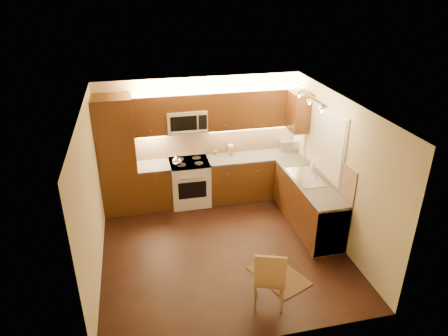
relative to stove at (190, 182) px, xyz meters
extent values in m
cube|color=black|center=(0.30, -1.68, -0.46)|extent=(4.00, 4.00, 0.01)
cube|color=beige|center=(0.30, -1.68, 2.04)|extent=(4.00, 4.00, 0.01)
cube|color=#C2B68E|center=(0.30, 0.32, 0.79)|extent=(4.00, 0.01, 2.50)
cube|color=#C2B68E|center=(0.30, -3.67, 0.79)|extent=(4.00, 0.01, 2.50)
cube|color=#C2B68E|center=(-1.70, -1.68, 0.79)|extent=(0.01, 4.00, 2.50)
cube|color=#C2B68E|center=(2.30, -1.68, 0.79)|extent=(0.01, 4.00, 2.50)
cube|color=#4F2B11|center=(-1.35, 0.02, 0.69)|extent=(0.70, 0.60, 2.30)
cube|color=#4F2B11|center=(-0.69, 0.02, -0.03)|extent=(0.62, 0.60, 0.86)
cube|color=#33302E|center=(-0.69, 0.02, 0.42)|extent=(0.62, 0.60, 0.04)
cube|color=#4F2B11|center=(1.34, 0.02, -0.03)|extent=(1.92, 0.60, 0.86)
cube|color=#33302E|center=(1.34, 0.02, 0.42)|extent=(1.92, 0.60, 0.04)
cube|color=#4F2B11|center=(2.00, -1.28, -0.03)|extent=(0.60, 2.00, 0.86)
cube|color=#33302E|center=(2.00, -1.28, 0.42)|extent=(0.60, 2.00, 0.04)
cube|color=silver|center=(2.00, -1.98, -0.03)|extent=(0.58, 0.60, 0.84)
cube|color=tan|center=(0.65, 0.31, 0.74)|extent=(3.30, 0.02, 0.60)
cube|color=tan|center=(2.29, -1.28, 0.74)|extent=(0.02, 2.00, 0.60)
cube|color=#4F2B11|center=(-0.69, 0.15, 1.42)|extent=(0.62, 0.35, 0.75)
cube|color=#4F2B11|center=(1.34, 0.15, 1.42)|extent=(1.92, 0.35, 0.75)
cube|color=#4F2B11|center=(0.00, 0.15, 1.63)|extent=(0.76, 0.35, 0.31)
cube|color=#4F2B11|center=(2.12, -0.28, 1.42)|extent=(0.35, 0.50, 0.75)
cube|color=silver|center=(2.29, -1.12, 1.14)|extent=(0.03, 1.44, 1.24)
cube|color=silver|center=(2.27, -1.12, 1.14)|extent=(0.02, 1.36, 1.16)
cube|color=silver|center=(1.85, -1.27, 2.00)|extent=(0.04, 1.20, 0.03)
cube|color=silver|center=(2.14, 0.17, 0.56)|extent=(0.39, 0.29, 0.23)
cube|color=#A67B4B|center=(0.89, 0.19, 0.55)|extent=(0.12, 0.17, 0.21)
cylinder|color=silver|center=(0.55, 0.26, 0.48)|extent=(0.05, 0.05, 0.09)
cylinder|color=olive|center=(0.56, 0.26, 0.49)|extent=(0.06, 0.06, 0.10)
cylinder|color=silver|center=(0.83, 0.16, 0.49)|extent=(0.05, 0.05, 0.09)
cylinder|color=#A05830|center=(0.59, 0.21, 0.48)|extent=(0.06, 0.06, 0.09)
imported|color=silver|center=(2.24, -0.83, 0.52)|extent=(0.08, 0.08, 0.17)
cube|color=black|center=(1.00, -2.58, -0.45)|extent=(0.90, 1.06, 0.01)
camera|label=1|loc=(-0.94, -7.26, 3.78)|focal=32.70mm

